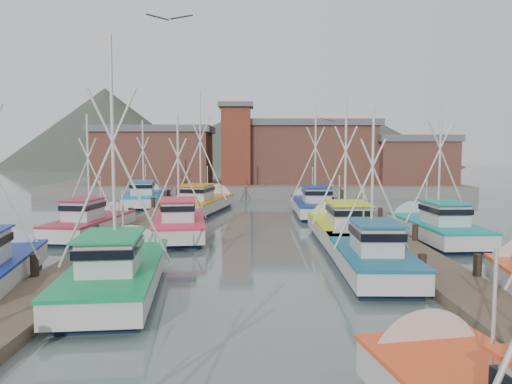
{
  "coord_description": "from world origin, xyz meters",
  "views": [
    {
      "loc": [
        -0.05,
        -19.68,
        5.0
      ],
      "look_at": [
        0.02,
        7.71,
        2.6
      ],
      "focal_mm": 35.0,
      "sensor_mm": 36.0,
      "label": 1
    }
  ],
  "objects_px": {
    "boat_8": "(179,224)",
    "boat_12": "(204,203)",
    "boat_4": "(120,271)",
    "lookout_tower": "(236,143)"
  },
  "relations": [
    {
      "from": "boat_8",
      "to": "boat_12",
      "type": "bearing_deg",
      "value": 80.93
    },
    {
      "from": "boat_8",
      "to": "boat_4",
      "type": "bearing_deg",
      "value": -99.66
    },
    {
      "from": "lookout_tower",
      "to": "boat_8",
      "type": "height_order",
      "value": "lookout_tower"
    },
    {
      "from": "boat_12",
      "to": "boat_8",
      "type": "bearing_deg",
      "value": -80.45
    },
    {
      "from": "boat_4",
      "to": "boat_12",
      "type": "xyz_separation_m",
      "value": [
        0.7,
        22.17,
        0.0
      ]
    },
    {
      "from": "boat_8",
      "to": "boat_12",
      "type": "height_order",
      "value": "boat_12"
    },
    {
      "from": "boat_4",
      "to": "boat_12",
      "type": "relative_size",
      "value": 0.92
    },
    {
      "from": "boat_4",
      "to": "boat_8",
      "type": "xyz_separation_m",
      "value": [
        0.41,
        11.15,
        -0.01
      ]
    },
    {
      "from": "boat_8",
      "to": "boat_12",
      "type": "xyz_separation_m",
      "value": [
        0.29,
        11.02,
        0.01
      ]
    },
    {
      "from": "boat_12",
      "to": "boat_4",
      "type": "bearing_deg",
      "value": -80.75
    }
  ]
}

